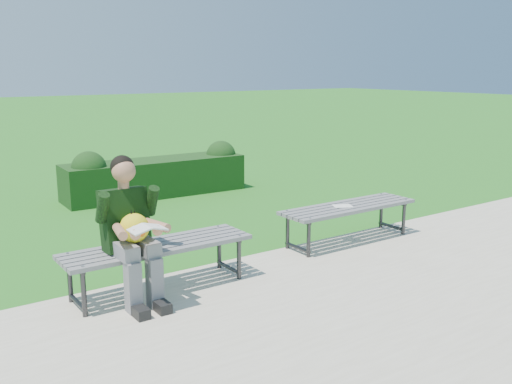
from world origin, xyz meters
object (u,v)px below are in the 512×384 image
bench_left (158,250)px  bench_right (349,210)px  hedge (156,175)px  seated_boy (131,226)px  paper_sheet (343,206)px

bench_left → bench_right: same height
hedge → seated_boy: (-2.09, -3.99, 0.37)m
hedge → paper_sheet: size_ratio=11.41×
seated_boy → bench_right: bearing=4.3°
hedge → bench_left: (-1.79, -3.89, 0.07)m
seated_boy → hedge: bearing=62.3°
hedge → bench_right: hedge is taller
bench_right → hedge: bearing=101.5°
bench_left → hedge: bearing=65.3°
bench_left → bench_right: 2.56m
bench_right → paper_sheet: bearing=180.0°
bench_left → bench_right: bearing=2.6°
seated_boy → paper_sheet: size_ratio=4.93×
hedge → seated_boy: 4.52m
hedge → seated_boy: bearing=-117.7°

